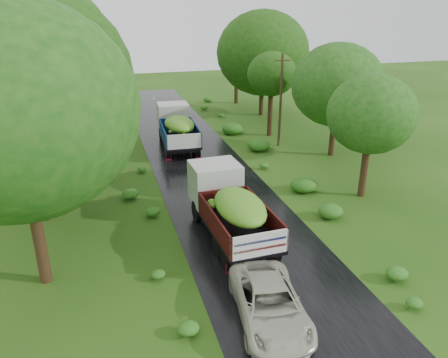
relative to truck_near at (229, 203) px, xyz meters
name	(u,v)px	position (x,y,z in m)	size (l,w,h in m)	color
ground	(303,317)	(0.83, -6.57, -1.67)	(120.00, 120.00, 0.00)	#1E450E
road	(255,248)	(0.83, -1.57, -1.66)	(6.50, 80.00, 0.02)	black
road_lines	(248,237)	(0.83, -0.57, -1.65)	(0.12, 69.60, 0.00)	#BFB78C
truck_near	(229,203)	(0.00, 0.00, 0.00)	(2.78, 7.13, 2.95)	black
truck_far	(177,126)	(0.17, 14.49, 0.00)	(2.81, 7.15, 2.96)	black
car	(270,304)	(-0.39, -6.35, -0.97)	(2.27, 4.93, 1.37)	beige
utility_pole	(281,100)	(7.88, 12.51, 1.98)	(1.24, 0.26, 7.09)	#382616
trees_left	(40,59)	(-8.94, 14.32, 5.32)	(6.04, 34.42, 9.65)	black
trees_right	(285,68)	(9.75, 16.25, 3.75)	(5.70, 29.10, 7.91)	black
shrubs	(208,173)	(0.83, 7.43, -1.32)	(11.90, 44.00, 0.70)	#225E16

